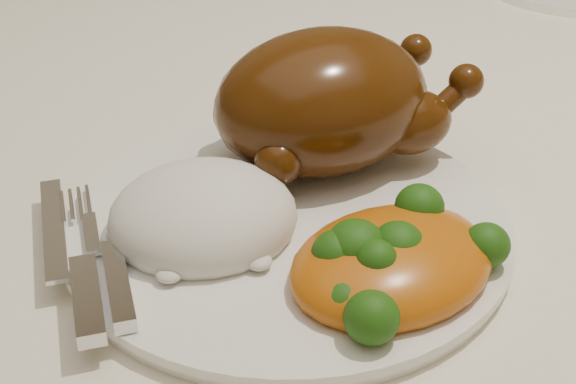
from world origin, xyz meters
name	(u,v)px	position (x,y,z in m)	size (l,w,h in m)	color
dining_table	(376,217)	(0.00, 0.00, 0.67)	(1.60, 0.90, 0.76)	brown
tablecloth	(381,145)	(0.00, 0.00, 0.74)	(1.73, 1.03, 0.18)	white
dinner_plate	(288,226)	(-0.15, -0.12, 0.77)	(0.28, 0.28, 0.01)	white
roast_chicken	(328,101)	(-0.09, -0.06, 0.83)	(0.19, 0.12, 0.10)	#4D2908
rice_mound	(203,217)	(-0.20, -0.11, 0.79)	(0.14, 0.13, 0.06)	white
mac_and_cheese	(395,260)	(-0.12, -0.20, 0.79)	(0.14, 0.11, 0.05)	#D15E0D
cutlery	(90,268)	(-0.28, -0.12, 0.79)	(0.05, 0.17, 0.01)	silver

